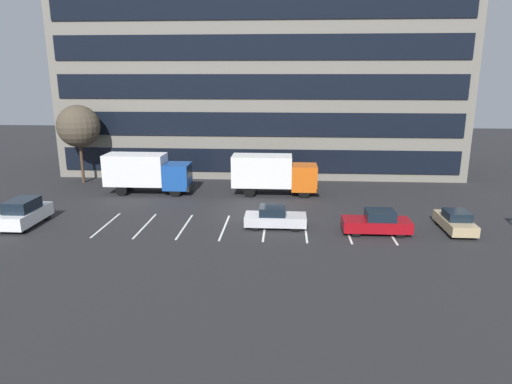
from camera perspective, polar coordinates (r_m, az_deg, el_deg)
ground_plane at (r=34.62m, az=-0.95°, el=-2.71°), size 120.00×120.00×0.00m
office_building at (r=51.00m, az=0.70°, el=13.09°), size 41.02×13.18×18.00m
lot_markings at (r=31.42m, az=-1.46°, el=-4.51°), size 19.74×5.40×0.01m
box_truck_orange at (r=39.67m, az=2.13°, el=2.44°), size 7.52×2.49×3.48m
box_truck_blue at (r=41.26m, az=-13.60°, el=2.53°), size 7.57×2.51×3.51m
sedan_maroon at (r=31.17m, az=14.97°, el=-3.73°), size 4.44×1.86×1.59m
sedan_silver at (r=31.27m, az=2.37°, el=-3.24°), size 4.22×1.77×1.51m
sedan_tan at (r=33.39m, az=23.78°, el=-3.39°), size 1.70×4.07×1.46m
suv_white at (r=35.43m, az=-27.09°, el=-2.35°), size 1.83×4.31×1.95m
bare_tree at (r=46.78m, az=-21.42°, el=7.69°), size 4.01×4.01×7.52m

